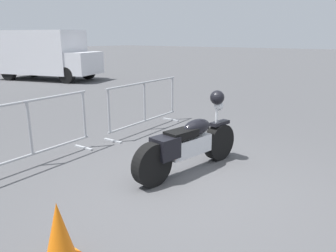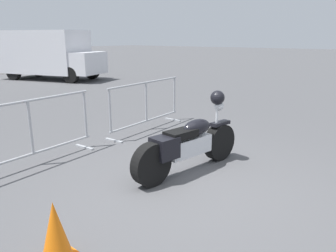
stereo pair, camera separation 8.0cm
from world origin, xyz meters
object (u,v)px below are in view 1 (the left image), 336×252
(crowd_barrier_far, at_px, (145,105))
(delivery_van, at_px, (44,54))
(traffic_cone, at_px, (59,233))
(motorcycle, at_px, (189,143))
(crowd_barrier_near, at_px, (30,133))

(crowd_barrier_far, relative_size, delivery_van, 0.43)
(crowd_barrier_far, height_order, delivery_van, delivery_van)
(delivery_van, bearing_deg, traffic_cone, -50.15)
(crowd_barrier_far, bearing_deg, delivery_van, 68.62)
(motorcycle, xyz_separation_m, traffic_cone, (-2.46, -0.25, -0.16))
(crowd_barrier_near, distance_m, delivery_van, 11.81)
(motorcycle, distance_m, crowd_barrier_far, 2.48)
(delivery_van, bearing_deg, crowd_barrier_far, -39.31)
(delivery_van, relative_size, traffic_cone, 9.08)
(motorcycle, bearing_deg, crowd_barrier_far, 65.99)
(crowd_barrier_near, distance_m, crowd_barrier_far, 2.69)
(motorcycle, distance_m, traffic_cone, 2.48)
(motorcycle, height_order, traffic_cone, motorcycle)
(crowd_barrier_near, bearing_deg, traffic_cone, -115.64)
(motorcycle, bearing_deg, traffic_cone, -165.26)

